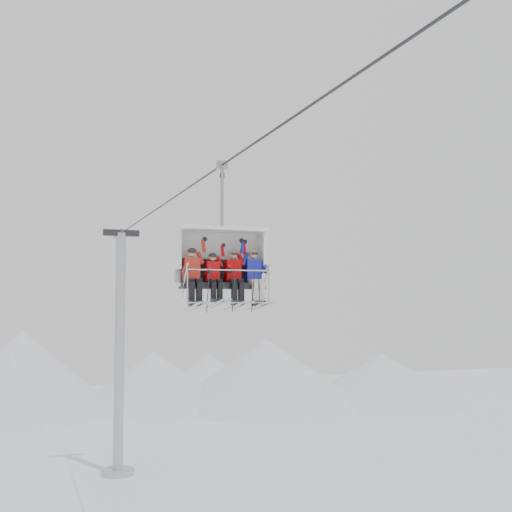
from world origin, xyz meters
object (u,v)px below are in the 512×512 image
object	(u,v)px
lift_tower_right	(119,368)
skier_center_right	(234,275)
skier_center_left	(213,276)
skier_far_right	(254,275)
chairlift_carrier	(220,258)
skier_far_left	(192,274)

from	to	relation	value
lift_tower_right	skier_center_right	bearing A→B (deg)	-89.11
skier_center_left	skier_center_right	xyz separation A→B (m)	(0.60, 0.01, 0.04)
skier_center_right	skier_center_left	bearing A→B (deg)	-178.83
skier_far_right	lift_tower_right	bearing A→B (deg)	92.66
chairlift_carrier	skier_center_right	world-z (taller)	chairlift_carrier
chairlift_carrier	skier_center_right	distance (m)	0.65
skier_center_right	skier_far_right	size ratio (longest dim) A/B	1.00
skier_center_left	chairlift_carrier	bearing A→B (deg)	47.50
lift_tower_right	skier_far_left	size ratio (longest dim) A/B	7.99
chairlift_carrier	skier_center_left	world-z (taller)	chairlift_carrier
skier_far_left	skier_far_right	distance (m)	1.78
lift_tower_right	skier_far_right	bearing A→B (deg)	-87.34
chairlift_carrier	skier_center_left	xyz separation A→B (m)	(-0.29, -0.32, -0.52)
skier_center_right	lift_tower_right	bearing A→B (deg)	90.89
chairlift_carrier	skier_center_right	bearing A→B (deg)	-45.34
chairlift_carrier	skier_far_left	distance (m)	1.04
skier_far_left	skier_far_right	xyz separation A→B (m)	(1.78, 0.00, 0.00)
chairlift_carrier	skier_far_left	size ratio (longest dim) A/B	2.36
skier_center_right	chairlift_carrier	bearing A→B (deg)	134.66
chairlift_carrier	skier_far_right	world-z (taller)	chairlift_carrier
skier_center_left	skier_center_right	world-z (taller)	skier_center_right
skier_far_right	skier_far_left	bearing A→B (deg)	180.00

